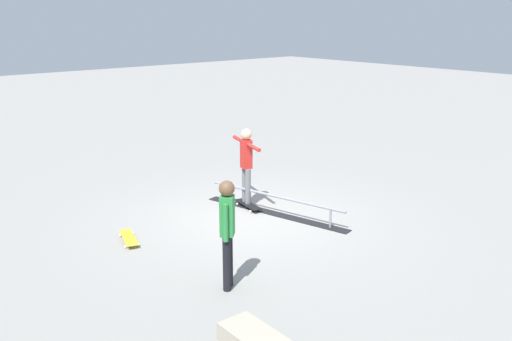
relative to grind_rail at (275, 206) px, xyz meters
name	(u,v)px	position (x,y,z in m)	size (l,w,h in m)	color
ground_plane	(252,217)	(0.17, 0.47, -0.17)	(60.00, 60.00, 0.00)	gray
grind_rail	(275,206)	(0.00, 0.00, 0.00)	(3.30, 0.97, 0.40)	black
skater_main	(246,162)	(0.73, 0.14, 0.78)	(1.29, 0.47, 1.65)	slate
skateboard_main	(248,205)	(0.62, 0.18, -0.10)	(0.82, 0.35, 0.09)	black
bystander_green_shirt	(227,229)	(-1.87, 2.64, 0.75)	(0.31, 0.32, 1.64)	black
loose_skateboard_yellow	(129,238)	(0.63, 2.91, -0.10)	(0.82, 0.44, 0.09)	yellow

